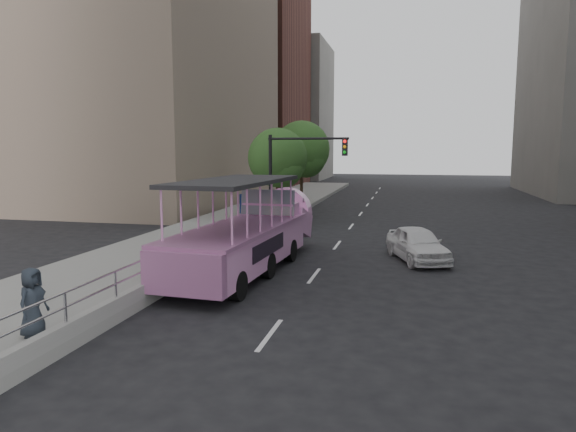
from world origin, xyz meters
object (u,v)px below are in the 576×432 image
duck_boat (250,235)px  street_tree_near (279,160)px  pedestrian_far (33,302)px  street_tree_far (303,151)px  traffic_signal (293,168)px  car (417,244)px  parking_sign (245,215)px

duck_boat → street_tree_near: street_tree_near is taller
duck_boat → pedestrian_far: duck_boat is taller
street_tree_near → street_tree_far: 6.02m
pedestrian_far → street_tree_near: bearing=-0.2°
duck_boat → pedestrian_far: bearing=-105.4°
pedestrian_far → street_tree_near: 20.18m
traffic_signal → street_tree_far: bearing=98.4°
car → parking_sign: bearing=159.9°
duck_boat → car: (6.13, 2.84, -0.58)m
duck_boat → parking_sign: size_ratio=4.10×
street_tree_far → duck_boat: bearing=-84.9°
pedestrian_far → traffic_signal: traffic_signal is taller
car → traffic_signal: traffic_signal is taller
car → traffic_signal: size_ratio=0.78×
car → street_tree_near: size_ratio=0.71×
duck_boat → traffic_signal: bearing=91.2°
car → parking_sign: (-7.30, 0.10, 0.93)m
street_tree_near → pedestrian_far: bearing=-91.7°
car → pedestrian_far: size_ratio=2.58×
parking_sign → traffic_signal: bearing=78.7°
parking_sign → street_tree_far: street_tree_far is taller
traffic_signal → street_tree_near: bearing=115.0°
traffic_signal → street_tree_near: size_ratio=0.91×
pedestrian_far → street_tree_far: (0.81, 25.98, 3.22)m
duck_boat → parking_sign: duck_boat is taller
duck_boat → parking_sign: 3.19m
street_tree_far → pedestrian_far: bearing=-91.8°
car → street_tree_near: street_tree_near is taller
car → parking_sign: 7.36m
car → pedestrian_far: pedestrian_far is taller
pedestrian_far → street_tree_near: size_ratio=0.27×
duck_boat → street_tree_near: size_ratio=1.83×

